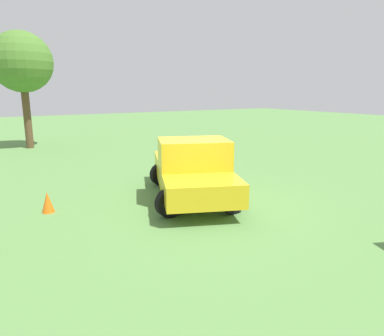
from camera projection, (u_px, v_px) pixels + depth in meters
ground_plane at (201, 203)px, 9.84m from camera, size 80.00×80.00×0.00m
pickup_truck at (193, 168)px, 10.07m from camera, size 3.66×5.20×1.79m
tree_side at (22, 63)px, 18.37m from camera, size 3.20×3.20×6.22m
traffic_cone at (48, 202)px, 9.06m from camera, size 0.32×0.32×0.55m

